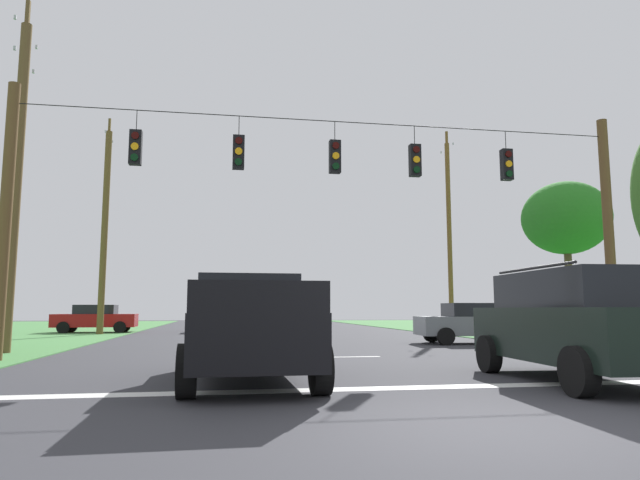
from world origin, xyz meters
TOP-DOWN VIEW (x-y plane):
  - ground_plane at (0.00, 0.00)m, footprint 120.00×120.00m
  - stop_bar_stripe at (0.00, 3.13)m, footprint 14.83×0.45m
  - lane_dash_0 at (0.00, 9.13)m, footprint 2.50×0.15m
  - lane_dash_1 at (0.00, 16.70)m, footprint 2.50×0.15m
  - lane_dash_2 at (0.00, 25.08)m, footprint 2.50×0.15m
  - lane_dash_3 at (0.00, 32.34)m, footprint 2.50×0.15m
  - overhead_signal_span at (-0.01, 9.23)m, footprint 17.48×0.31m
  - pickup_truck at (-2.55, 4.51)m, footprint 2.34×5.43m
  - suv_black at (3.29, 3.25)m, footprint 2.44×4.90m
  - distant_car_crossing_white at (-3.52, 26.65)m, footprint 2.14×4.36m
  - distant_car_oncoming at (-9.96, 26.41)m, footprint 4.35×2.12m
  - distant_car_far_parked at (6.37, 14.09)m, footprint 4.43×2.29m
  - utility_pole_mid_right at (9.48, 23.59)m, footprint 0.26×1.86m
  - utility_pole_near_left at (-9.30, 11.83)m, footprint 0.32×1.99m
  - utility_pole_mid_left at (-9.22, 24.05)m, footprint 0.33×1.84m
  - tree_roadside_left at (12.68, 17.46)m, footprint 3.99×3.99m

SIDE VIEW (x-z plane):
  - ground_plane at x=0.00m, z-range 0.00..0.00m
  - stop_bar_stripe at x=0.00m, z-range 0.00..0.01m
  - lane_dash_0 at x=0.00m, z-range 0.00..0.01m
  - lane_dash_1 at x=0.00m, z-range 0.00..0.01m
  - lane_dash_2 at x=0.00m, z-range 0.00..0.01m
  - lane_dash_3 at x=0.00m, z-range 0.00..0.01m
  - distant_car_crossing_white at x=-3.52m, z-range 0.03..1.55m
  - distant_car_oncoming at x=-9.96m, z-range 0.03..1.55m
  - distant_car_far_parked at x=6.37m, z-range 0.03..1.55m
  - pickup_truck at x=-2.55m, z-range -0.01..1.94m
  - suv_black at x=3.29m, z-range 0.03..2.09m
  - overhead_signal_span at x=-0.01m, z-range 0.48..7.69m
  - utility_pole_near_left at x=-9.30m, z-range -0.13..10.83m
  - utility_pole_mid_left at x=-9.22m, z-range -0.21..11.13m
  - tree_roadside_left at x=12.68m, z-range 1.88..9.12m
  - utility_pole_mid_right at x=9.48m, z-range -0.14..11.37m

